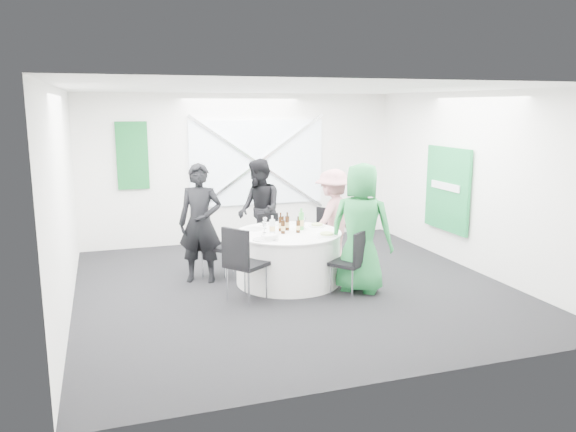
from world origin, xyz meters
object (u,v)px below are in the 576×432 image
object	(u,v)px
person_woman_pink	(333,218)
clear_water_bottle	(272,227)
banquet_table	(288,257)
chair_back	(269,235)
person_man_back_left	(200,223)
chair_back_right	(324,232)
chair_front_right	(353,258)
green_water_bottle	(301,221)
person_man_back	(259,210)
chair_front_left	(242,258)
person_woman_green	(361,228)
chair_back_left	(212,240)

from	to	relation	value
person_woman_pink	clear_water_bottle	xyz separation A→B (m)	(-1.22, -0.66, 0.07)
banquet_table	clear_water_bottle	bearing A→B (deg)	-166.51
chair_back	clear_water_bottle	xyz separation A→B (m)	(-0.27, -1.08, 0.38)
banquet_table	person_man_back_left	bearing A→B (deg)	158.80
chair_back_right	chair_front_right	xyz separation A→B (m)	(-0.20, -1.54, -0.01)
clear_water_bottle	green_water_bottle	bearing A→B (deg)	16.87
banquet_table	person_man_back	world-z (taller)	person_man_back
chair_back	chair_back_right	bearing A→B (deg)	-19.05
person_man_back	green_water_bottle	size ratio (longest dim) A/B	5.29
chair_front_left	clear_water_bottle	distance (m)	0.86
chair_back_right	chair_front_right	bearing A→B (deg)	-47.07
chair_front_right	person_woman_green	bearing A→B (deg)	178.75
banquet_table	person_woman_green	world-z (taller)	person_woman_green
chair_back_left	green_water_bottle	bearing A→B (deg)	-81.57
chair_front_left	person_woman_pink	xyz separation A→B (m)	(1.81, 1.22, 0.19)
chair_back_left	person_man_back	bearing A→B (deg)	-23.29
chair_front_right	person_woman_green	size ratio (longest dim) A/B	0.50
chair_front_right	person_man_back_left	distance (m)	2.29
person_man_back_left	person_woman_green	world-z (taller)	person_woman_green
chair_back_right	chair_front_left	xyz separation A→B (m)	(-1.70, -1.34, 0.06)
person_man_back	banquet_table	bearing A→B (deg)	0.00
banquet_table	person_woman_green	bearing A→B (deg)	-39.75
chair_back_right	green_water_bottle	xyz separation A→B (m)	(-0.62, -0.62, 0.35)
green_water_bottle	clear_water_bottle	distance (m)	0.52
person_woman_green	person_man_back	bearing A→B (deg)	-25.24
chair_back_left	green_water_bottle	distance (m)	1.39
chair_back_left	chair_front_right	size ratio (longest dim) A/B	1.07
chair_back_right	person_man_back	distance (m)	1.14
person_man_back	chair_front_left	bearing A→B (deg)	-25.61
chair_front_right	person_woman_pink	world-z (taller)	person_woman_pink
person_woman_green	chair_front_left	bearing A→B (deg)	37.39
person_man_back_left	person_woman_pink	size ratio (longest dim) A/B	1.11
chair_back	person_woman_pink	xyz separation A→B (m)	(0.95, -0.42, 0.31)
chair_front_left	clear_water_bottle	xyz separation A→B (m)	(0.59, 0.56, 0.26)
chair_front_right	chair_front_left	distance (m)	1.52
chair_back_left	clear_water_bottle	distance (m)	1.06
chair_back	person_man_back_left	size ratio (longest dim) A/B	0.47
green_water_bottle	banquet_table	bearing A→B (deg)	-159.59
chair_front_left	person_woman_pink	distance (m)	2.19
chair_front_left	clear_water_bottle	size ratio (longest dim) A/B	3.74
person_woman_pink	person_man_back	bearing A→B (deg)	-64.85
chair_front_right	chair_back_right	bearing A→B (deg)	-135.75
chair_back	chair_back_left	distance (m)	1.10
person_woman_green	clear_water_bottle	size ratio (longest dim) A/B	6.64
person_man_back_left	green_water_bottle	world-z (taller)	person_man_back_left
chair_front_left	chair_back_right	bearing A→B (deg)	-88.30
chair_front_left	person_woman_green	xyz separation A→B (m)	(1.68, -0.07, 0.31)
chair_back	person_woman_pink	bearing A→B (deg)	-23.08
person_man_back	person_woman_green	bearing A→B (deg)	21.28
chair_back_left	banquet_table	bearing A→B (deg)	-90.00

